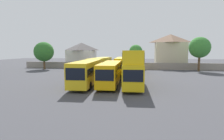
{
  "coord_description": "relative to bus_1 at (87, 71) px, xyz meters",
  "views": [
    {
      "loc": [
        4.41,
        -26.55,
        5.02
      ],
      "look_at": [
        0.0,
        3.0,
        1.89
      ],
      "focal_mm": 30.16,
      "sensor_mm": 36.0,
      "label": 1
    }
  ],
  "objects": [
    {
      "name": "bus_6",
      "position": [
        6.2,
        13.53,
        -0.08
      ],
      "size": [
        2.84,
        11.2,
        3.35
      ],
      "rotation": [
        0.0,
        0.0,
        -1.6
      ],
      "color": "#F0B70C",
      "rests_on": "ground"
    },
    {
      "name": "bus_1",
      "position": [
        0.0,
        0.0,
        0.0
      ],
      "size": [
        3.14,
        11.59,
        3.5
      ],
      "rotation": [
        0.0,
        0.0,
        -1.52
      ],
      "color": "gold",
      "rests_on": "ground"
    },
    {
      "name": "house_terrace_left",
      "position": [
        -10.49,
        30.66,
        1.78
      ],
      "size": [
        8.05,
        8.15,
        7.39
      ],
      "color": "silver",
      "rests_on": "ground"
    },
    {
      "name": "ground",
      "position": [
        3.18,
        18.36,
        -2.0
      ],
      "size": [
        140.0,
        140.0,
        0.0
      ],
      "primitive_type": "plane",
      "color": "#424247"
    },
    {
      "name": "tree_behind_wall",
      "position": [
        6.4,
        26.34,
        2.69
      ],
      "size": [
        3.66,
        3.66,
        6.58
      ],
      "color": "brown",
      "rests_on": "ground"
    },
    {
      "name": "bus_3",
      "position": [
        6.64,
        0.25,
        0.82
      ],
      "size": [
        2.99,
        11.38,
        5.01
      ],
      "rotation": [
        0.0,
        0.0,
        -1.53
      ],
      "color": "yellow",
      "rests_on": "ground"
    },
    {
      "name": "bus_5",
      "position": [
        3.8,
        14.14,
        -0.03
      ],
      "size": [
        2.83,
        11.13,
        3.45
      ],
      "rotation": [
        0.0,
        0.0,
        -1.54
      ],
      "color": "#E0B60B",
      "rests_on": "ground"
    },
    {
      "name": "tree_left_of_lot",
      "position": [
        -17.79,
        20.84,
        2.65
      ],
      "size": [
        5.19,
        5.19,
        7.26
      ],
      "color": "brown",
      "rests_on": "ground"
    },
    {
      "name": "bus_2",
      "position": [
        3.35,
        0.69,
        -0.12
      ],
      "size": [
        2.89,
        11.58,
        3.26
      ],
      "rotation": [
        0.0,
        0.0,
        -1.54
      ],
      "color": "#F2B20B",
      "rests_on": "ground"
    },
    {
      "name": "bus_4",
      "position": [
        -1.0,
        13.99,
        -0.05
      ],
      "size": [
        3.4,
        11.29,
        3.41
      ],
      "rotation": [
        0.0,
        0.0,
        -1.64
      ],
      "color": "yellow",
      "rests_on": "ground"
    },
    {
      "name": "depot_boundary_wall",
      "position": [
        3.18,
        23.84,
        -1.1
      ],
      "size": [
        56.0,
        0.5,
        1.8
      ],
      "primitive_type": "cube",
      "color": "gray",
      "rests_on": "ground"
    },
    {
      "name": "house_terrace_centre",
      "position": [
        16.27,
        30.93,
        2.94
      ],
      "size": [
        8.87,
        7.53,
        9.69
      ],
      "color": "beige",
      "rests_on": "ground"
    },
    {
      "name": "tree_right_of_lot",
      "position": [
        21.73,
        21.84,
        3.7
      ],
      "size": [
        5.01,
        5.01,
        8.23
      ],
      "color": "brown",
      "rests_on": "ground"
    }
  ]
}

